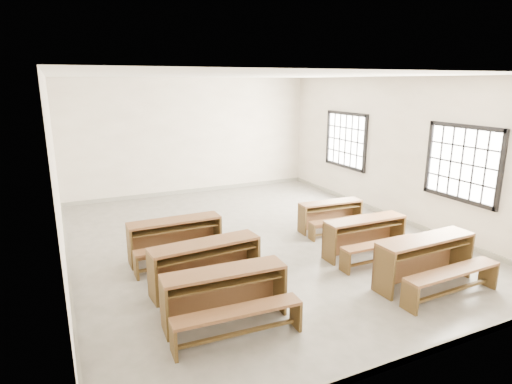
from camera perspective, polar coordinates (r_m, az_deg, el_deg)
name	(u,v)px	position (r m, az deg, el deg)	size (l,w,h in m)	color
room	(260,133)	(8.18, 0.57, 7.84)	(8.50, 8.50, 3.20)	gray
desk_set_0	(226,293)	(5.73, -4.02, -13.31)	(1.67, 0.92, 0.73)	brown
desk_set_1	(207,263)	(6.57, -6.56, -9.40)	(1.75, 1.00, 0.76)	brown
desk_set_2	(176,237)	(7.75, -10.61, -5.88)	(1.64, 0.86, 0.73)	brown
desk_set_3	(427,258)	(7.18, 21.88, -8.22)	(1.73, 0.94, 0.77)	brown
desk_set_4	(366,235)	(8.02, 14.49, -5.52)	(1.58, 0.83, 0.71)	brown
desk_set_5	(331,214)	(9.24, 10.02, -2.89)	(1.43, 0.80, 0.63)	brown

